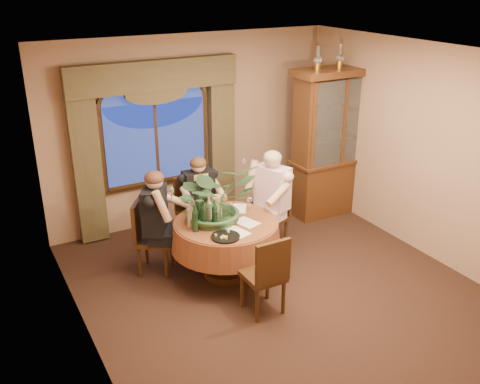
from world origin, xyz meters
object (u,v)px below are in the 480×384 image
oil_lamp_center (340,56)px  wine_bottle_5 (215,213)px  person_back (155,223)px  person_scarf (199,201)px  stoneware_vase (216,207)px  wine_bottle_3 (199,208)px  person_pink (272,200)px  wine_bottle_0 (190,214)px  olive_bowl (231,221)px  china_cabinet (334,143)px  wine_bottle_1 (209,210)px  oil_lamp_left (318,58)px  chair_right (269,217)px  chair_back_right (195,213)px  centerpiece_plant (214,171)px  wine_bottle_4 (203,215)px  chair_front_left (263,274)px  dining_table (226,248)px  chair_back (155,238)px  oil_lamp_right (361,54)px  wine_bottle_2 (195,219)px

oil_lamp_center → wine_bottle_5: bearing=-158.8°
person_back → person_scarf: size_ratio=1.06×
stoneware_vase → wine_bottle_3: size_ratio=0.90×
person_pink → wine_bottle_0: 1.37m
oil_lamp_center → olive_bowl: (-2.35, -1.04, -1.68)m
stoneware_vase → wine_bottle_0: 0.39m
china_cabinet → wine_bottle_1: 2.72m
oil_lamp_left → chair_right: bearing=-151.8°
chair_back_right → centerpiece_plant: 1.23m
chair_back_right → stoneware_vase: (-0.06, -0.81, 0.42)m
chair_back_right → wine_bottle_5: (-0.17, -0.99, 0.44)m
person_scarf → oil_lamp_center: bearing=-175.7°
stoneware_vase → wine_bottle_1: (-0.13, -0.06, 0.02)m
wine_bottle_4 → wine_bottle_0: bearing=147.9°
china_cabinet → person_pink: china_cabinet is taller
oil_lamp_left → chair_back_right: 2.80m
person_back → oil_lamp_center: bearing=130.7°
person_pink → wine_bottle_1: person_pink is taller
chair_front_left → wine_bottle_0: (-0.44, 0.97, 0.44)m
person_scarf → stoneware_vase: person_scarf is taller
dining_table → chair_back_right: (-0.00, 0.95, 0.10)m
person_scarf → wine_bottle_3: (-0.33, -0.74, 0.26)m
olive_bowl → wine_bottle_0: (-0.48, 0.15, 0.14)m
china_cabinet → wine_bottle_3: bearing=-163.7°
chair_back_right → chair_back: same height
wine_bottle_1 → wine_bottle_4: (-0.12, -0.09, 0.00)m
china_cabinet → person_scarf: china_cabinet is taller
oil_lamp_right → wine_bottle_0: 3.68m
chair_front_left → wine_bottle_4: size_ratio=2.91×
chair_back_right → wine_bottle_0: bearing=63.3°
person_pink → person_back: person_pink is taller
dining_table → wine_bottle_3: size_ratio=4.17×
oil_lamp_left → centerpiece_plant: size_ratio=0.30×
chair_back → centerpiece_plant: 1.19m
person_pink → person_back: 1.64m
person_pink → wine_bottle_1: size_ratio=4.34×
person_pink → china_cabinet: bearing=-88.6°
chair_front_left → wine_bottle_2: 1.03m
china_cabinet → chair_right: (-1.53, -0.61, -0.66)m
dining_table → oil_lamp_left: bearing=25.7°
stoneware_vase → wine_bottle_2: (-0.38, -0.21, 0.02)m
person_pink → wine_bottle_5: size_ratio=4.34×
wine_bottle_0 → dining_table: bearing=-9.1°
olive_bowl → wine_bottle_2: wine_bottle_2 is taller
chair_right → wine_bottle_4: 1.29m
chair_front_left → wine_bottle_4: wine_bottle_4 is taller
oil_lamp_right → wine_bottle_3: oil_lamp_right is taller
oil_lamp_center → oil_lamp_right: size_ratio=1.00×
oil_lamp_right → chair_right: 2.83m
chair_right → chair_back_right: size_ratio=1.00×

